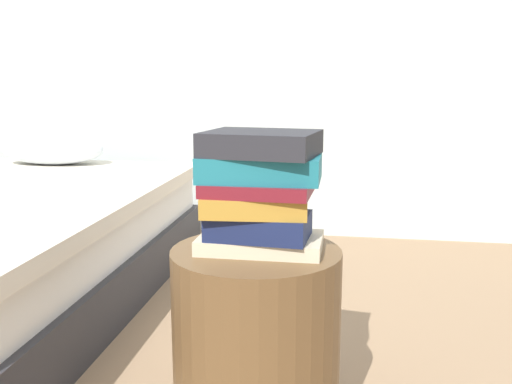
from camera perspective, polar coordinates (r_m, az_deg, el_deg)
The scene contains 8 objects.
wall_back at distance 3.36m, azimuth 6.01°, elevation 17.81°, with size 7.00×0.08×2.60m, color silver.
side_table at distance 1.50m, azimuth 0.00°, elevation -14.80°, with size 0.42×0.42×0.49m, color brown.
book_cream at distance 1.41m, azimuth 0.47°, elevation -5.06°, with size 0.30×0.18×0.04m, color beige.
book_navy at distance 1.39m, azimuth 0.28°, elevation -3.36°, with size 0.24×0.15×0.06m, color #19234C.
book_ochre at distance 1.38m, azimuth 0.12°, elevation -1.13°, with size 0.25×0.19×0.05m, color #B7842D.
book_maroon at distance 1.38m, azimuth 0.27°, elevation 0.50°, with size 0.25×0.19×0.03m, color maroon.
book_teal at distance 1.37m, azimuth 0.45°, elevation 2.42°, with size 0.29×0.18×0.06m, color #1E727F.
book_charcoal at distance 1.37m, azimuth 0.52°, elevation 4.87°, with size 0.26×0.21×0.06m, color #28282D.
Camera 1 is at (0.23, -1.33, 0.90)m, focal length 40.23 mm.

